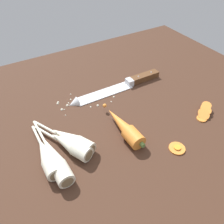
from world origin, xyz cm
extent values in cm
cube|color=#42281C|center=(0.00, 0.00, -2.00)|extent=(120.00, 90.00, 4.00)
cube|color=silver|center=(3.41, 8.82, 0.25)|extent=(20.02, 4.49, 0.50)
cone|color=silver|center=(-7.79, 8.87, 0.25)|extent=(3.02, 3.97, 3.96)
cube|color=silver|center=(13.41, 8.78, 1.10)|extent=(2.01, 2.95, 2.20)
cube|color=brown|center=(19.91, 8.75, 1.10)|extent=(11.01, 2.85, 2.20)
sphere|color=silver|center=(17.11, 8.76, 2.20)|extent=(0.50, 0.50, 0.50)
sphere|color=silver|center=(22.71, 8.73, 2.20)|extent=(0.50, 0.50, 0.50)
cylinder|color=orange|center=(-0.52, -13.90, 2.10)|extent=(4.29, 5.35, 4.20)
cone|color=orange|center=(-0.63, -7.57, 2.10)|extent=(4.20, 12.73, 3.99)
sphere|color=orange|center=(-0.77, 1.04, 2.10)|extent=(1.20, 1.20, 1.20)
cylinder|color=#5B7F3D|center=(-0.47, -17.14, 2.10)|extent=(1.22, 1.02, 1.20)
cylinder|color=silver|center=(-20.36, -14.62, 2.00)|extent=(4.18, 5.62, 4.00)
cone|color=silver|center=(-20.62, -7.01, 2.00)|extent=(4.12, 9.87, 3.80)
cylinder|color=silver|center=(-20.88, 0.79, 1.10)|extent=(1.05, 10.57, 0.70)
cylinder|color=#7A6647|center=(-20.27, -17.36, 2.00)|extent=(2.81, 0.39, 2.80)
cylinder|color=silver|center=(-14.05, -11.17, 2.00)|extent=(5.54, 5.75, 4.00)
cone|color=silver|center=(-16.73, -5.60, 2.00)|extent=(6.86, 8.78, 3.80)
cylinder|color=silver|center=(-19.49, 0.10, 1.10)|extent=(4.35, 8.02, 0.70)
cylinder|color=#7A6647|center=(-13.08, -13.18, 2.00)|extent=(2.65, 1.49, 2.80)
cylinder|color=silver|center=(-12.87, -10.07, 2.00)|extent=(5.68, 5.99, 4.00)
cone|color=silver|center=(-15.80, -4.24, 2.00)|extent=(7.15, 9.17, 3.80)
cylinder|color=silver|center=(-18.81, 1.73, 1.10)|extent=(4.68, 8.39, 0.70)
cylinder|color=#7A6647|center=(-11.82, -12.17, 2.00)|extent=(2.64, 1.53, 2.80)
cylinder|color=silver|center=(-21.82, -12.25, 2.00)|extent=(4.03, 4.52, 4.00)
cone|color=silver|center=(-21.86, -6.01, 2.00)|extent=(3.86, 8.01, 3.80)
cylinder|color=silver|center=(-21.91, 0.38, 1.10)|extent=(0.76, 8.64, 0.70)
cylinder|color=#7A6647|center=(-21.80, -14.49, 2.00)|extent=(2.80, 0.32, 2.80)
cylinder|color=orange|center=(22.11, -16.66, 0.35)|extent=(2.95, 2.95, 0.70)
cylinder|color=orange|center=(23.20, -16.28, 0.60)|extent=(3.47, 3.26, 2.35)
cylinder|color=orange|center=(23.66, -15.48, 0.84)|extent=(3.12, 2.97, 2.04)
cylinder|color=orange|center=(24.78, -15.44, 1.08)|extent=(3.34, 3.24, 1.81)
cylinder|color=orange|center=(25.30, -14.74, 1.33)|extent=(3.12, 3.00, 1.82)
cylinder|color=orange|center=(26.25, -14.18, 1.57)|extent=(3.03, 2.93, 1.70)
cylinder|color=orange|center=(8.13, -21.39, 0.35)|extent=(4.25, 4.25, 0.70)
cylinder|color=#FF9E2B|center=(8.13, -21.39, 0.62)|extent=(1.78, 1.78, 0.16)
sphere|color=silver|center=(-9.78, 9.22, 0.42)|extent=(0.84, 0.84, 0.84)
sphere|color=silver|center=(-12.13, 11.59, 0.35)|extent=(0.71, 0.71, 0.71)
sphere|color=silver|center=(-3.72, 4.80, 0.27)|extent=(0.54, 0.54, 0.54)
sphere|color=silver|center=(2.30, 9.38, 0.34)|extent=(0.68, 0.68, 0.68)
sphere|color=silver|center=(-9.00, 10.07, 0.24)|extent=(0.48, 0.48, 0.48)
sphere|color=silver|center=(3.13, 3.82, 0.23)|extent=(0.46, 0.46, 0.46)
sphere|color=silver|center=(-7.70, 11.48, 0.27)|extent=(0.54, 0.54, 0.54)
sphere|color=silver|center=(-4.72, 9.44, 0.21)|extent=(0.41, 0.41, 0.41)
sphere|color=silver|center=(-12.00, 5.23, 0.22)|extent=(0.44, 0.44, 0.44)
sphere|color=silver|center=(-12.00, 8.19, 0.41)|extent=(0.83, 0.83, 0.83)
sphere|color=silver|center=(-1.51, 4.29, 0.39)|extent=(0.79, 0.79, 0.79)
sphere|color=silver|center=(-11.72, 12.14, 0.34)|extent=(0.68, 0.68, 0.68)
sphere|color=silver|center=(-11.27, 7.90, 0.22)|extent=(0.43, 0.43, 0.43)
sphere|color=silver|center=(-6.60, 8.85, 0.22)|extent=(0.45, 0.45, 0.45)
sphere|color=silver|center=(5.13, 5.50, 0.33)|extent=(0.66, 0.66, 0.66)
sphere|color=silver|center=(-6.61, 14.05, 0.24)|extent=(0.47, 0.47, 0.47)
sphere|color=silver|center=(1.23, 9.78, 0.34)|extent=(0.67, 0.67, 0.67)
camera|label=1|loc=(-25.36, -45.21, 46.49)|focal=36.53mm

